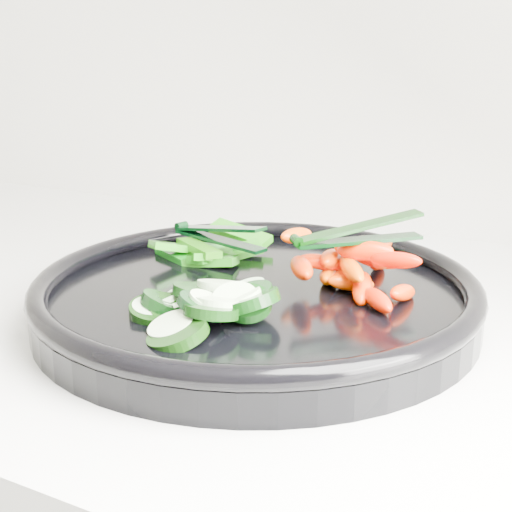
% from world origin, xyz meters
% --- Properties ---
extents(veggie_tray, '(0.50, 0.50, 0.04)m').
position_xyz_m(veggie_tray, '(0.03, 1.66, 0.95)').
color(veggie_tray, black).
rests_on(veggie_tray, counter).
extents(cucumber_pile, '(0.13, 0.14, 0.04)m').
position_xyz_m(cucumber_pile, '(0.01, 1.59, 0.96)').
color(cucumber_pile, black).
rests_on(cucumber_pile, veggie_tray).
extents(carrot_pile, '(0.14, 0.14, 0.06)m').
position_xyz_m(carrot_pile, '(0.09, 1.70, 0.97)').
color(carrot_pile, '#FB3100').
rests_on(carrot_pile, veggie_tray).
extents(pepper_pile, '(0.10, 0.11, 0.03)m').
position_xyz_m(pepper_pile, '(-0.05, 1.72, 0.96)').
color(pepper_pile, '#1B6109').
rests_on(pepper_pile, veggie_tray).
extents(tong_carrot, '(0.09, 0.09, 0.02)m').
position_xyz_m(tong_carrot, '(0.10, 1.70, 1.00)').
color(tong_carrot, black).
rests_on(tong_carrot, carrot_pile).
extents(tong_pepper, '(0.11, 0.04, 0.02)m').
position_xyz_m(tong_pepper, '(-0.05, 1.72, 0.98)').
color(tong_pepper, black).
rests_on(tong_pepper, pepper_pile).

